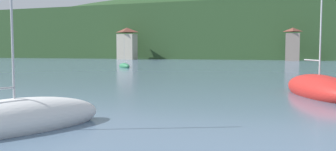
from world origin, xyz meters
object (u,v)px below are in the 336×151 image
shore_building_westcentral (292,45)px  sailboat_mid_4 (319,89)px  shore_building_west (127,44)px  sailboat_far_8 (124,66)px  sailboat_near_0 (15,121)px

shore_building_westcentral → sailboat_mid_4: bearing=-89.9°
shore_building_west → shore_building_westcentral: bearing=-0.6°
shore_building_westcentral → sailboat_far_8: bearing=-119.4°
sailboat_near_0 → sailboat_mid_4: bearing=-12.8°
sailboat_near_0 → sailboat_far_8: sailboat_near_0 is taller
shore_building_westcentral → sailboat_far_8: shore_building_westcentral is taller
shore_building_west → sailboat_mid_4: bearing=-57.3°
shore_building_west → sailboat_far_8: shore_building_west is taller
shore_building_west → sailboat_mid_4: (52.57, -81.98, -4.70)m
shore_building_westcentral → sailboat_near_0: bearing=-96.8°
sailboat_near_0 → sailboat_mid_4: sailboat_mid_4 is taller
sailboat_far_8 → sailboat_mid_4: bearing=178.0°
sailboat_near_0 → sailboat_far_8: (-17.20, 44.84, -0.13)m
shore_building_west → sailboat_mid_4: sailboat_mid_4 is taller
sailboat_near_0 → sailboat_far_8: size_ratio=1.42×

